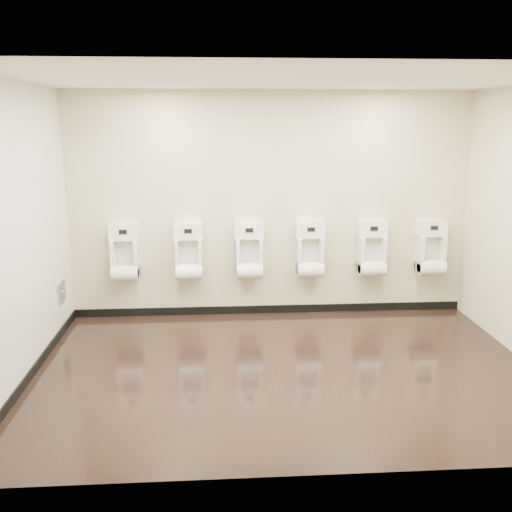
{
  "coord_description": "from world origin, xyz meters",
  "views": [
    {
      "loc": [
        -0.66,
        -5.27,
        2.45
      ],
      "look_at": [
        -0.26,
        0.55,
        1.05
      ],
      "focal_mm": 40.0,
      "sensor_mm": 36.0,
      "label": 1
    }
  ],
  "objects_px": {
    "access_panel": "(61,292)",
    "urinal_0": "(125,256)",
    "urinal_5": "(431,251)",
    "urinal_4": "(372,252)",
    "urinal_2": "(249,254)",
    "urinal_3": "(310,253)",
    "urinal_1": "(189,255)"
  },
  "relations": [
    {
      "from": "access_panel",
      "to": "urinal_0",
      "type": "relative_size",
      "value": 0.36
    },
    {
      "from": "urinal_5",
      "to": "access_panel",
      "type": "bearing_deg",
      "value": -174.6
    },
    {
      "from": "urinal_4",
      "to": "access_panel",
      "type": "bearing_deg",
      "value": -173.51
    },
    {
      "from": "access_panel",
      "to": "urinal_5",
      "type": "height_order",
      "value": "urinal_5"
    },
    {
      "from": "urinal_0",
      "to": "urinal_2",
      "type": "relative_size",
      "value": 1.0
    },
    {
      "from": "urinal_0",
      "to": "urinal_1",
      "type": "bearing_deg",
      "value": 0.0
    },
    {
      "from": "urinal_5",
      "to": "urinal_0",
      "type": "bearing_deg",
      "value": 180.0
    },
    {
      "from": "access_panel",
      "to": "urinal_2",
      "type": "bearing_deg",
      "value": 10.96
    },
    {
      "from": "urinal_5",
      "to": "urinal_1",
      "type": "bearing_deg",
      "value": 180.0
    },
    {
      "from": "urinal_0",
      "to": "urinal_3",
      "type": "relative_size",
      "value": 1.0
    },
    {
      "from": "urinal_3",
      "to": "urinal_5",
      "type": "height_order",
      "value": "same"
    },
    {
      "from": "urinal_0",
      "to": "urinal_2",
      "type": "bearing_deg",
      "value": 0.0
    },
    {
      "from": "access_panel",
      "to": "urinal_4",
      "type": "bearing_deg",
      "value": 6.49
    },
    {
      "from": "access_panel",
      "to": "urinal_4",
      "type": "xyz_separation_m",
      "value": [
        3.76,
        0.43,
        0.31
      ]
    },
    {
      "from": "urinal_0",
      "to": "urinal_4",
      "type": "height_order",
      "value": "same"
    },
    {
      "from": "urinal_3",
      "to": "urinal_5",
      "type": "xyz_separation_m",
      "value": [
        1.56,
        0.0,
        0.0
      ]
    },
    {
      "from": "urinal_1",
      "to": "urinal_2",
      "type": "height_order",
      "value": "same"
    },
    {
      "from": "access_panel",
      "to": "urinal_0",
      "type": "height_order",
      "value": "urinal_0"
    },
    {
      "from": "access_panel",
      "to": "urinal_0",
      "type": "xyz_separation_m",
      "value": [
        0.68,
        0.43,
        0.31
      ]
    },
    {
      "from": "urinal_0",
      "to": "urinal_5",
      "type": "distance_m",
      "value": 3.85
    },
    {
      "from": "access_panel",
      "to": "urinal_1",
      "type": "distance_m",
      "value": 1.55
    },
    {
      "from": "urinal_0",
      "to": "urinal_1",
      "type": "relative_size",
      "value": 1.0
    },
    {
      "from": "urinal_2",
      "to": "urinal_4",
      "type": "relative_size",
      "value": 1.0
    },
    {
      "from": "access_panel",
      "to": "urinal_2",
      "type": "xyz_separation_m",
      "value": [
        2.21,
        0.43,
        0.31
      ]
    },
    {
      "from": "urinal_0",
      "to": "access_panel",
      "type": "bearing_deg",
      "value": -147.72
    },
    {
      "from": "access_panel",
      "to": "urinal_4",
      "type": "height_order",
      "value": "urinal_4"
    },
    {
      "from": "urinal_1",
      "to": "urinal_3",
      "type": "distance_m",
      "value": 1.51
    },
    {
      "from": "urinal_0",
      "to": "urinal_2",
      "type": "distance_m",
      "value": 1.53
    },
    {
      "from": "access_panel",
      "to": "urinal_2",
      "type": "distance_m",
      "value": 2.27
    },
    {
      "from": "urinal_5",
      "to": "urinal_3",
      "type": "bearing_deg",
      "value": 180.0
    },
    {
      "from": "urinal_4",
      "to": "urinal_1",
      "type": "bearing_deg",
      "value": 180.0
    },
    {
      "from": "urinal_1",
      "to": "urinal_5",
      "type": "height_order",
      "value": "same"
    }
  ]
}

